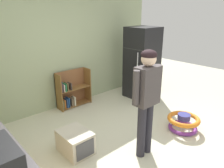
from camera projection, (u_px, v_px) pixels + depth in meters
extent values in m
plane|color=beige|center=(140.00, 146.00, 3.64)|extent=(12.00, 12.00, 0.00)
cube|color=#A2B088|center=(63.00, 48.00, 4.82)|extent=(5.20, 0.06, 2.70)
sphere|color=silver|center=(14.00, 158.00, 2.48)|extent=(0.04, 0.04, 0.04)
cube|color=black|center=(142.00, 63.00, 5.44)|extent=(0.70, 0.68, 1.78)
cylinder|color=silver|center=(137.00, 63.00, 5.06)|extent=(0.02, 0.02, 0.50)
cube|color=#333333|center=(133.00, 49.00, 5.09)|extent=(0.01, 0.67, 0.01)
cube|color=brown|center=(59.00, 93.00, 4.77)|extent=(0.02, 0.28, 0.85)
cube|color=brown|center=(87.00, 85.00, 5.26)|extent=(0.02, 0.28, 0.85)
cube|color=brown|center=(71.00, 87.00, 5.11)|extent=(0.80, 0.02, 0.85)
cube|color=brown|center=(75.00, 104.00, 5.14)|extent=(0.76, 0.24, 0.02)
cube|color=brown|center=(74.00, 88.00, 5.01)|extent=(0.76, 0.24, 0.02)
cube|color=brown|center=(62.00, 104.00, 4.87)|extent=(0.03, 0.17, 0.21)
cube|color=#473540|center=(61.00, 87.00, 4.72)|extent=(0.02, 0.17, 0.26)
cube|color=orange|center=(64.00, 104.00, 4.89)|extent=(0.02, 0.17, 0.21)
cube|color=beige|center=(63.00, 88.00, 4.77)|extent=(0.02, 0.17, 0.17)
cube|color=#294E99|center=(66.00, 103.00, 4.93)|extent=(0.02, 0.17, 0.21)
cube|color=#268349|center=(65.00, 87.00, 4.80)|extent=(0.02, 0.17, 0.18)
cube|color=#275A9C|center=(68.00, 102.00, 4.96)|extent=(0.02, 0.17, 0.23)
cube|color=brown|center=(66.00, 86.00, 4.83)|extent=(0.02, 0.17, 0.19)
cube|color=brown|center=(71.00, 102.00, 5.02)|extent=(0.03, 0.17, 0.19)
cube|color=#423834|center=(70.00, 86.00, 4.89)|extent=(0.02, 0.17, 0.16)
cube|color=beige|center=(73.00, 101.00, 5.06)|extent=(0.03, 0.17, 0.22)
cylinder|color=#282630|center=(141.00, 131.00, 3.26)|extent=(0.13, 0.13, 0.86)
cylinder|color=#282630|center=(148.00, 128.00, 3.36)|extent=(0.13, 0.13, 0.86)
cube|color=#443D3F|center=(147.00, 86.00, 3.08)|extent=(0.38, 0.22, 0.57)
cylinder|color=#443D3F|center=(136.00, 88.00, 2.92)|extent=(0.09, 0.09, 0.48)
cylinder|color=#443D3F|center=(158.00, 80.00, 3.22)|extent=(0.09, 0.09, 0.48)
sphere|color=beige|center=(149.00, 59.00, 2.95)|extent=(0.21, 0.21, 0.21)
ellipsoid|color=black|center=(149.00, 55.00, 2.93)|extent=(0.22, 0.22, 0.14)
torus|color=purple|center=(183.00, 128.00, 4.12)|extent=(0.54, 0.54, 0.07)
torus|color=orange|center=(184.00, 119.00, 4.06)|extent=(0.60, 0.60, 0.08)
cylinder|color=navy|center=(184.00, 117.00, 4.04)|extent=(0.23, 0.23, 0.10)
cylinder|color=silver|center=(189.00, 120.00, 4.23)|extent=(0.02, 0.02, 0.18)
cylinder|color=silver|center=(171.00, 122.00, 4.15)|extent=(0.02, 0.02, 0.18)
cylinder|color=silver|center=(189.00, 129.00, 3.88)|extent=(0.02, 0.02, 0.18)
cube|color=beige|center=(75.00, 142.00, 3.43)|extent=(0.42, 0.54, 0.36)
cube|color=#424247|center=(85.00, 150.00, 3.24)|extent=(0.32, 0.01, 0.27)
cube|color=#2D2D33|center=(19.00, 157.00, 1.75)|extent=(0.01, 0.31, 0.20)
cube|color=#515156|center=(10.00, 146.00, 1.90)|extent=(0.01, 0.10, 0.20)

